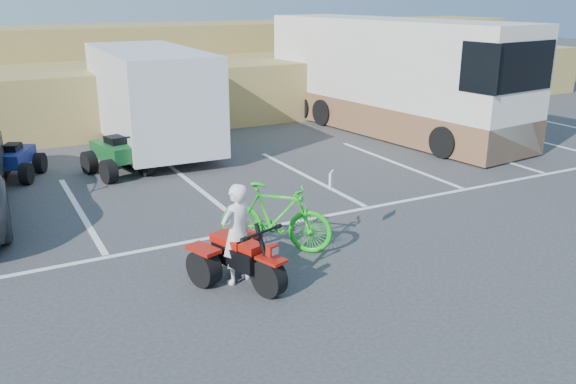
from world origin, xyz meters
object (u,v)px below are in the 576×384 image
green_dirt_bike (275,217)px  quad_atv_blue (16,178)px  rv_motorhome (390,84)px  cargo_trailer (150,96)px  quad_atv_green (119,174)px  red_trike_atv (245,284)px  rider (237,234)px

green_dirt_bike → quad_atv_blue: size_ratio=1.38×
rv_motorhome → cargo_trailer: bearing=164.0°
rv_motorhome → quad_atv_green: bearing=179.1°
red_trike_atv → rider: 0.81m
rider → quad_atv_green: 6.91m
rider → cargo_trailer: bearing=-116.9°
rv_motorhome → red_trike_atv: bearing=-144.5°
rv_motorhome → quad_atv_blue: (-11.28, -0.18, -1.52)m
quad_atv_green → rider: bearing=-100.8°
rv_motorhome → quad_atv_blue: 11.38m
green_dirt_bike → cargo_trailer: size_ratio=0.33×
cargo_trailer → quad_atv_green: 3.05m
green_dirt_bike → quad_atv_green: bearing=55.5°
red_trike_atv → green_dirt_bike: green_dirt_bike is taller
rider → rv_motorhome: bearing=-157.0°
green_dirt_bike → quad_atv_blue: bearing=70.9°
rider → cargo_trailer: cargo_trailer is taller
quad_atv_blue → quad_atv_green: 2.43m
red_trike_atv → rv_motorhome: 11.88m
cargo_trailer → quad_atv_green: size_ratio=3.74×
green_dirt_bike → quad_atv_green: 6.19m
rider → green_dirt_bike: (1.08, 0.85, -0.19)m
rider → cargo_trailer: size_ratio=0.26×
red_trike_atv → green_dirt_bike: size_ratio=0.77×
red_trike_atv → cargo_trailer: size_ratio=0.25×
cargo_trailer → quad_atv_blue: cargo_trailer is taller
cargo_trailer → rider: bearing=-96.2°
rider → quad_atv_green: rider is taller
rider → rv_motorhome: (8.71, 7.84, 0.72)m
cargo_trailer → quad_atv_blue: size_ratio=4.19×
quad_atv_blue → green_dirt_bike: bearing=-37.3°
red_trike_atv → quad_atv_blue: (-2.62, 7.80, 0.00)m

